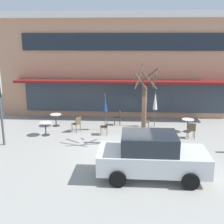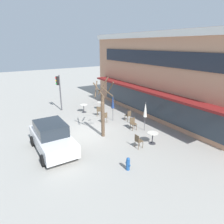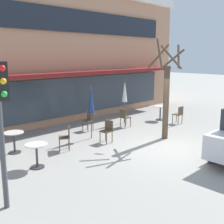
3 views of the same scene
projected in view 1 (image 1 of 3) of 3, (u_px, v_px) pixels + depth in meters
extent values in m
plane|color=#9E9B93|center=(124.00, 150.00, 13.70)|extent=(80.00, 80.00, 0.00)
cube|color=tan|center=(127.00, 61.00, 22.48)|extent=(17.33, 8.00, 7.04)
cube|color=silver|center=(127.00, 14.00, 17.68)|extent=(17.33, 0.24, 0.44)
cube|color=maroon|center=(126.00, 82.00, 18.33)|extent=(14.73, 1.10, 0.16)
cube|color=#1E232D|center=(127.00, 42.00, 18.17)|extent=(13.86, 0.10, 1.10)
cube|color=#2D3842|center=(126.00, 98.00, 19.10)|extent=(13.86, 0.10, 1.90)
cylinder|color=#333338|center=(187.00, 131.00, 16.39)|extent=(0.44, 0.44, 0.03)
cylinder|color=#333338|center=(188.00, 125.00, 16.30)|extent=(0.07, 0.07, 0.70)
cylinder|color=silver|center=(188.00, 119.00, 16.20)|extent=(0.70, 0.70, 0.03)
cylinder|color=#333338|center=(46.00, 135.00, 15.78)|extent=(0.44, 0.44, 0.03)
cylinder|color=#333338|center=(46.00, 129.00, 15.69)|extent=(0.07, 0.07, 0.70)
cylinder|color=silver|center=(45.00, 123.00, 15.60)|extent=(0.70, 0.70, 0.03)
cylinder|color=#333338|center=(56.00, 126.00, 17.47)|extent=(0.44, 0.44, 0.03)
cylinder|color=#333338|center=(56.00, 120.00, 17.38)|extent=(0.07, 0.07, 0.70)
cylinder|color=silver|center=(56.00, 114.00, 17.29)|extent=(0.70, 0.70, 0.03)
cylinder|color=#4C4C51|center=(105.00, 112.00, 16.44)|extent=(0.04, 0.04, 2.20)
cone|color=navy|center=(105.00, 103.00, 16.31)|extent=(0.28, 0.28, 1.10)
cylinder|color=#4C4C51|center=(155.00, 109.00, 17.11)|extent=(0.04, 0.04, 2.20)
cone|color=silver|center=(155.00, 100.00, 16.97)|extent=(0.28, 0.28, 1.10)
cylinder|color=brown|center=(115.00, 122.00, 17.46)|extent=(0.04, 0.04, 0.45)
cylinder|color=brown|center=(114.00, 121.00, 17.79)|extent=(0.04, 0.04, 0.45)
cylinder|color=brown|center=(120.00, 122.00, 17.48)|extent=(0.04, 0.04, 0.45)
cylinder|color=brown|center=(120.00, 121.00, 17.81)|extent=(0.04, 0.04, 0.45)
cube|color=brown|center=(117.00, 118.00, 17.57)|extent=(0.44, 0.44, 0.04)
cube|color=brown|center=(120.00, 114.00, 17.53)|extent=(0.09, 0.40, 0.40)
cylinder|color=brown|center=(72.00, 128.00, 16.35)|extent=(0.04, 0.04, 0.45)
cylinder|color=brown|center=(76.00, 127.00, 16.62)|extent=(0.04, 0.04, 0.45)
cylinder|color=brown|center=(76.00, 129.00, 16.15)|extent=(0.04, 0.04, 0.45)
cylinder|color=brown|center=(80.00, 128.00, 16.41)|extent=(0.04, 0.04, 0.45)
cube|color=brown|center=(76.00, 124.00, 16.32)|extent=(0.56, 0.56, 0.04)
cube|color=brown|center=(78.00, 121.00, 16.16)|extent=(0.26, 0.35, 0.40)
cylinder|color=brown|center=(101.00, 132.00, 15.65)|extent=(0.04, 0.04, 0.45)
cylinder|color=brown|center=(101.00, 130.00, 15.98)|extent=(0.04, 0.04, 0.45)
cylinder|color=brown|center=(107.00, 132.00, 15.67)|extent=(0.04, 0.04, 0.45)
cylinder|color=brown|center=(107.00, 130.00, 15.99)|extent=(0.04, 0.04, 0.45)
cube|color=brown|center=(104.00, 127.00, 15.76)|extent=(0.44, 0.44, 0.04)
cube|color=brown|center=(107.00, 123.00, 15.71)|extent=(0.08, 0.40, 0.40)
cylinder|color=brown|center=(149.00, 125.00, 16.92)|extent=(0.04, 0.04, 0.45)
cylinder|color=brown|center=(148.00, 127.00, 16.60)|extent=(0.04, 0.04, 0.45)
cylinder|color=brown|center=(143.00, 125.00, 16.99)|extent=(0.04, 0.04, 0.45)
cylinder|color=brown|center=(143.00, 126.00, 16.66)|extent=(0.04, 0.04, 0.45)
cube|color=brown|center=(146.00, 122.00, 16.73)|extent=(0.45, 0.45, 0.04)
cube|color=brown|center=(143.00, 118.00, 16.71)|extent=(0.09, 0.40, 0.40)
cylinder|color=brown|center=(187.00, 133.00, 15.47)|extent=(0.04, 0.04, 0.45)
cylinder|color=brown|center=(193.00, 133.00, 15.44)|extent=(0.04, 0.04, 0.45)
cylinder|color=brown|center=(188.00, 135.00, 15.14)|extent=(0.04, 0.04, 0.45)
cylinder|color=brown|center=(195.00, 135.00, 15.11)|extent=(0.04, 0.04, 0.45)
cube|color=brown|center=(191.00, 130.00, 15.23)|extent=(0.41, 0.41, 0.04)
cube|color=brown|center=(192.00, 127.00, 15.00)|extent=(0.40, 0.05, 0.40)
cube|color=silver|center=(152.00, 160.00, 10.87)|extent=(4.21, 1.82, 0.76)
cube|color=#232B33|center=(149.00, 142.00, 10.70)|extent=(2.11, 1.61, 0.68)
cylinder|color=black|center=(182.00, 160.00, 11.75)|extent=(0.64, 0.22, 0.64)
cylinder|color=black|center=(190.00, 181.00, 10.01)|extent=(0.64, 0.22, 0.64)
cylinder|color=black|center=(120.00, 158.00, 11.92)|extent=(0.64, 0.22, 0.64)
cylinder|color=black|center=(118.00, 179.00, 10.19)|extent=(0.64, 0.22, 0.64)
cylinder|color=brown|center=(144.00, 116.00, 14.11)|extent=(0.24, 0.24, 3.00)
cylinder|color=brown|center=(154.00, 81.00, 13.69)|extent=(0.19, 0.99, 0.80)
cylinder|color=brown|center=(147.00, 77.00, 14.16)|extent=(1.14, 0.31, 1.00)
cylinder|color=brown|center=(139.00, 76.00, 13.83)|extent=(0.51, 0.66, 1.20)
cylinder|color=brown|center=(140.00, 80.00, 13.35)|extent=(0.76, 0.61, 0.93)
cylinder|color=brown|center=(150.00, 80.00, 13.29)|extent=(0.81, 0.49, 0.93)
cylinder|color=#47474C|center=(1.00, 113.00, 13.94)|extent=(0.12, 0.12, 3.40)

